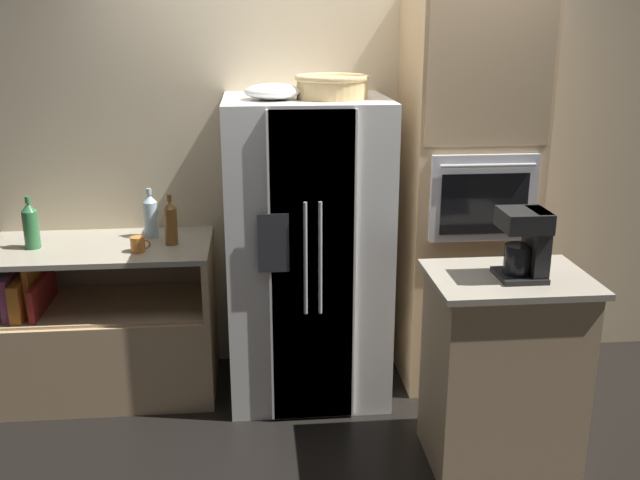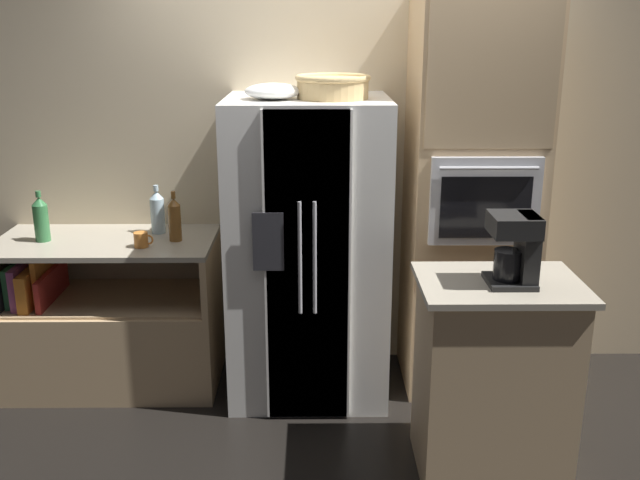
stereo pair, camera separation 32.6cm
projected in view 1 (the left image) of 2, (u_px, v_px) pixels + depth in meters
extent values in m
plane|color=black|center=(330.00, 385.00, 4.31)|extent=(20.00, 20.00, 0.00)
cube|color=beige|center=(323.00, 143.00, 4.32)|extent=(12.00, 0.06, 2.80)
cube|color=tan|center=(107.00, 348.00, 4.19)|extent=(1.26, 0.66, 0.53)
cube|color=tan|center=(103.00, 305.00, 4.11)|extent=(1.21, 0.61, 0.02)
cube|color=tan|center=(209.00, 275.00, 4.12)|extent=(0.04, 0.66, 0.34)
cube|color=#ADA38E|center=(98.00, 248.00, 4.01)|extent=(1.26, 0.66, 0.03)
cube|color=#337A4C|center=(7.00, 290.00, 4.00)|extent=(0.04, 0.37, 0.23)
cube|color=#934784|center=(16.00, 289.00, 4.00)|extent=(0.04, 0.44, 0.24)
cube|color=orange|center=(27.00, 291.00, 4.01)|extent=(0.06, 0.48, 0.21)
cube|color=orange|center=(35.00, 285.00, 4.00)|extent=(0.03, 0.33, 0.27)
cube|color=#B72D28|center=(43.00, 293.00, 4.02)|extent=(0.03, 0.48, 0.18)
cube|color=white|center=(307.00, 250.00, 4.07)|extent=(0.89, 0.78, 1.71)
cube|color=white|center=(311.00, 273.00, 3.69)|extent=(0.44, 0.02, 1.68)
cube|color=white|center=(314.00, 273.00, 3.69)|extent=(0.44, 0.02, 1.68)
cylinder|color=#B2B2B7|center=(305.00, 259.00, 3.64)|extent=(0.02, 0.02, 0.60)
cylinder|color=#B2B2B7|center=(320.00, 259.00, 3.64)|extent=(0.02, 0.02, 0.60)
cube|color=#2D2D33|center=(273.00, 243.00, 3.61)|extent=(0.16, 0.01, 0.31)
cube|color=tan|center=(465.00, 196.00, 4.15)|extent=(0.71, 0.62, 2.27)
cube|color=silver|center=(484.00, 198.00, 3.82)|extent=(0.58, 0.04, 0.47)
cube|color=black|center=(484.00, 204.00, 3.81)|extent=(0.48, 0.01, 0.33)
cylinder|color=#B2B2B7|center=(488.00, 165.00, 3.73)|extent=(0.51, 0.02, 0.02)
cube|color=tan|center=(491.00, 73.00, 3.64)|extent=(0.67, 0.01, 0.75)
cube|color=tan|center=(502.00, 373.00, 3.45)|extent=(0.68, 0.51, 0.95)
cube|color=#ADA38E|center=(510.00, 279.00, 3.31)|extent=(0.74, 0.56, 0.03)
cylinder|color=tan|center=(332.00, 88.00, 3.75)|extent=(0.38, 0.38, 0.11)
torus|color=tan|center=(332.00, 78.00, 3.74)|extent=(0.40, 0.40, 0.03)
ellipsoid|color=white|center=(273.00, 91.00, 3.71)|extent=(0.30, 0.30, 0.08)
cylinder|color=#33723F|center=(31.00, 230.00, 3.93)|extent=(0.08, 0.08, 0.21)
cone|color=#33723F|center=(29.00, 207.00, 3.89)|extent=(0.08, 0.08, 0.05)
cylinder|color=#33723F|center=(28.00, 200.00, 3.88)|extent=(0.03, 0.03, 0.04)
cylinder|color=silver|center=(151.00, 220.00, 4.13)|extent=(0.08, 0.08, 0.21)
cone|color=silver|center=(149.00, 198.00, 4.10)|extent=(0.08, 0.08, 0.05)
cylinder|color=silver|center=(149.00, 191.00, 4.08)|extent=(0.03, 0.03, 0.04)
cylinder|color=brown|center=(171.00, 226.00, 3.99)|extent=(0.07, 0.07, 0.21)
cone|color=brown|center=(170.00, 205.00, 3.96)|extent=(0.07, 0.07, 0.04)
cylinder|color=brown|center=(169.00, 198.00, 3.94)|extent=(0.03, 0.03, 0.04)
cylinder|color=orange|center=(138.00, 244.00, 3.88)|extent=(0.08, 0.08, 0.08)
torus|color=orange|center=(145.00, 244.00, 3.88)|extent=(0.06, 0.01, 0.06)
cube|color=black|center=(519.00, 276.00, 3.27)|extent=(0.21, 0.21, 0.02)
cylinder|color=black|center=(517.00, 259.00, 3.24)|extent=(0.12, 0.12, 0.14)
cube|color=black|center=(536.00, 244.00, 3.23)|extent=(0.07, 0.18, 0.32)
cube|color=black|center=(524.00, 220.00, 3.19)|extent=(0.21, 0.21, 0.09)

